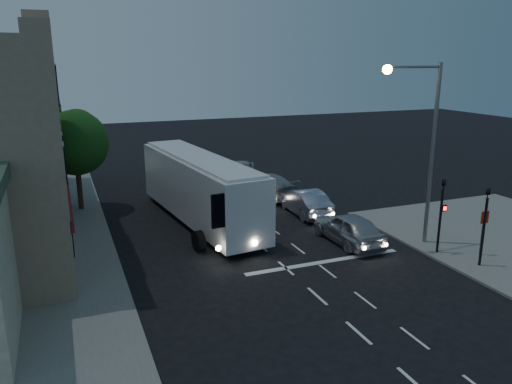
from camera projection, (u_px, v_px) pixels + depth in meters
name	position (u px, v px, depth m)	size (l,w,h in m)	color
ground	(306.00, 286.00, 21.04)	(120.00, 120.00, 0.00)	black
road_markings	(298.00, 254.00, 24.46)	(8.00, 30.55, 0.01)	silver
tour_bus	(200.00, 187.00, 28.82)	(4.14, 13.07, 3.94)	silver
car_suv	(349.00, 228.00, 25.82)	(1.90, 4.71, 1.61)	#B6B6BD
car_sedan_a	(305.00, 202.00, 30.66)	(1.67, 4.79, 1.58)	#B0AEC2
car_sedan_b	(265.00, 185.00, 34.55)	(2.27, 5.58, 1.62)	#ABADB1
car_sedan_c	(241.00, 168.00, 40.54)	(2.19, 4.76, 1.32)	#AFAFAF
traffic_signal_main	(442.00, 207.00, 23.83)	(0.25, 0.35, 4.10)	black
traffic_signal_side	(485.00, 217.00, 22.30)	(0.18, 0.15, 4.10)	black
regulatory_sign	(483.00, 226.00, 23.73)	(0.45, 0.12, 2.20)	slate
streetlight	(423.00, 134.00, 24.16)	(3.32, 0.44, 9.00)	slate
street_tree	(75.00, 140.00, 30.43)	(4.00, 4.00, 6.20)	black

